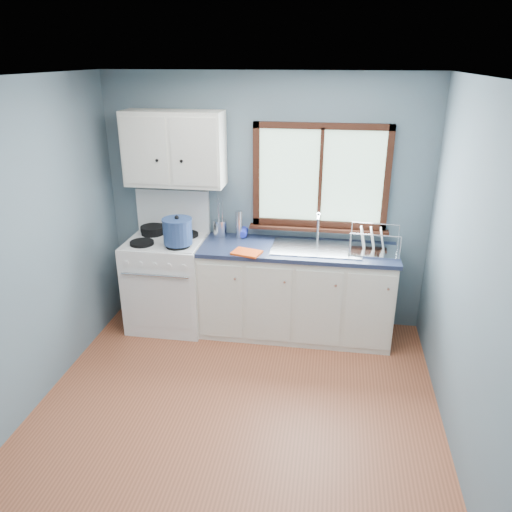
# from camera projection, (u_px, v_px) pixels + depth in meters

# --- Properties ---
(floor) EXTENTS (3.20, 3.60, 0.02)m
(floor) POSITION_uv_depth(u_px,v_px,m) (231.00, 429.00, 3.79)
(floor) COLOR #A35636
(floor) RESTS_ON ground
(ceiling) EXTENTS (3.20, 3.60, 0.02)m
(ceiling) POSITION_uv_depth(u_px,v_px,m) (223.00, 77.00, 2.84)
(ceiling) COLOR white
(ceiling) RESTS_ON wall_back
(wall_back) EXTENTS (3.20, 0.02, 2.50)m
(wall_back) POSITION_uv_depth(u_px,v_px,m) (265.00, 203.00, 4.97)
(wall_back) COLOR slate
(wall_back) RESTS_ON ground
(wall_front) EXTENTS (3.20, 0.02, 2.50)m
(wall_front) POSITION_uv_depth(u_px,v_px,m) (113.00, 501.00, 1.66)
(wall_front) COLOR slate
(wall_front) RESTS_ON ground
(wall_left) EXTENTS (0.02, 3.60, 2.50)m
(wall_left) POSITION_uv_depth(u_px,v_px,m) (6.00, 263.00, 3.55)
(wall_left) COLOR slate
(wall_left) RESTS_ON ground
(wall_right) EXTENTS (0.02, 3.60, 2.50)m
(wall_right) POSITION_uv_depth(u_px,v_px,m) (482.00, 295.00, 3.08)
(wall_right) COLOR slate
(wall_right) RESTS_ON ground
(gas_range) EXTENTS (0.76, 0.69, 1.36)m
(gas_range) POSITION_uv_depth(u_px,v_px,m) (168.00, 280.00, 5.09)
(gas_range) COLOR white
(gas_range) RESTS_ON floor
(base_cabinets) EXTENTS (1.85, 0.60, 0.88)m
(base_cabinets) POSITION_uv_depth(u_px,v_px,m) (296.00, 295.00, 4.94)
(base_cabinets) COLOR silver
(base_cabinets) RESTS_ON floor
(countertop) EXTENTS (1.89, 0.64, 0.04)m
(countertop) POSITION_uv_depth(u_px,v_px,m) (297.00, 250.00, 4.76)
(countertop) COLOR #19223B
(countertop) RESTS_ON base_cabinets
(sink) EXTENTS (0.84, 0.46, 0.44)m
(sink) POSITION_uv_depth(u_px,v_px,m) (316.00, 255.00, 4.75)
(sink) COLOR silver
(sink) RESTS_ON countertop
(window) EXTENTS (1.36, 0.10, 1.03)m
(window) POSITION_uv_depth(u_px,v_px,m) (320.00, 184.00, 4.77)
(window) COLOR #9EC6A8
(window) RESTS_ON wall_back
(upper_cabinets) EXTENTS (0.95, 0.35, 0.70)m
(upper_cabinets) POSITION_uv_depth(u_px,v_px,m) (174.00, 149.00, 4.72)
(upper_cabinets) COLOR silver
(upper_cabinets) RESTS_ON wall_back
(skillet) EXTENTS (0.38, 0.27, 0.05)m
(skillet) POSITION_uv_depth(u_px,v_px,m) (153.00, 229.00, 5.07)
(skillet) COLOR black
(skillet) RESTS_ON gas_range
(stockpot) EXTENTS (0.31, 0.31, 0.28)m
(stockpot) POSITION_uv_depth(u_px,v_px,m) (178.00, 231.00, 4.70)
(stockpot) COLOR navy
(stockpot) RESTS_ON gas_range
(utensil_crock) EXTENTS (0.15, 0.15, 0.42)m
(utensil_crock) POSITION_uv_depth(u_px,v_px,m) (220.00, 228.00, 5.02)
(utensil_crock) COLOR silver
(utensil_crock) RESTS_ON countertop
(thermos) EXTENTS (0.07, 0.07, 0.28)m
(thermos) POSITION_uv_depth(u_px,v_px,m) (239.00, 225.00, 4.95)
(thermos) COLOR silver
(thermos) RESTS_ON countertop
(soap_bottle) EXTENTS (0.09, 0.09, 0.23)m
(soap_bottle) POSITION_uv_depth(u_px,v_px,m) (242.00, 228.00, 4.93)
(soap_bottle) COLOR #2736D3
(soap_bottle) RESTS_ON countertop
(dish_towel) EXTENTS (0.30, 0.24, 0.02)m
(dish_towel) POSITION_uv_depth(u_px,v_px,m) (247.00, 253.00, 4.61)
(dish_towel) COLOR #EC4E16
(dish_towel) RESTS_ON countertop
(dish_rack) EXTENTS (0.48, 0.38, 0.24)m
(dish_rack) POSITION_uv_depth(u_px,v_px,m) (373.00, 245.00, 4.63)
(dish_rack) COLOR silver
(dish_rack) RESTS_ON countertop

